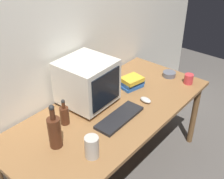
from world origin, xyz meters
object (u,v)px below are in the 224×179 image
Objects in this scene: cd_spindle at (169,74)px; metal_canister at (92,147)px; bottle_tall at (55,131)px; crt_monitor at (87,82)px; computer_mouse at (146,100)px; keyboard at (120,118)px; bottle_short at (64,115)px; mug at (189,79)px; book_stack at (132,82)px.

metal_canister reaches higher than cd_spindle.
bottle_tall is 2.15× the size of metal_canister.
crt_monitor reaches higher than computer_mouse.
keyboard is at bearing -176.29° from cd_spindle.
cd_spindle is 1.23m from metal_canister.
bottle_short is (-0.30, -0.06, -0.12)m from crt_monitor.
keyboard is 0.41m from bottle_short.
bottle_short reaches higher than mug.
computer_mouse is at bearing -171.70° from cd_spindle.
book_stack reaches higher than computer_mouse.
bottle_tall is 1.31m from cd_spindle.
bottle_short is (-0.29, 0.27, 0.06)m from keyboard.
crt_monitor is 3.35× the size of mug.
cd_spindle is at bearing -18.82° from crt_monitor.
crt_monitor is at bearing 46.75° from metal_canister.
cd_spindle is at bearing -21.86° from book_stack.
cd_spindle is (1.30, -0.09, -0.10)m from bottle_tall.
cd_spindle is 0.80× the size of metal_canister.
bottle_tall reaches higher than metal_canister.
bottle_tall is at bearing 167.61° from mug.
bottle_tall is 0.26m from metal_canister.
computer_mouse reaches higher than keyboard.
crt_monitor is 3.35× the size of cd_spindle.
computer_mouse is at bearing -25.60° from bottle_short.
metal_canister reaches higher than keyboard.
bottle_tall is (-0.49, -0.19, -0.07)m from crt_monitor.
metal_canister is at bearing -71.46° from bottle_tall.
bottle_tall is at bearing 175.57° from computer_mouse.
bottle_tall is 0.24m from bottle_short.
computer_mouse is 0.51m from mug.
book_stack is at bearing 70.12° from computer_mouse.
mug is (0.38, -0.35, -0.00)m from book_stack.
computer_mouse is at bearing 6.80° from metal_canister.
computer_mouse is 0.83× the size of cd_spindle.
computer_mouse is at bearing -11.27° from bottle_tall.
keyboard is 1.30× the size of bottle_tall.
bottle_tall reaches higher than cd_spindle.
metal_canister reaches higher than computer_mouse.
bottle_short reaches higher than keyboard.
bottle_short is 1.72× the size of mug.
computer_mouse is at bearing -48.30° from crt_monitor.
crt_monitor reaches higher than bottle_tall.
crt_monitor is 0.37m from keyboard.
mug is at bearing -90.00° from cd_spindle.
keyboard is 0.82m from mug.
bottle_short reaches higher than computer_mouse.
bottle_tall is at bearing 108.54° from metal_canister.
computer_mouse is at bearing -116.72° from book_stack.
book_stack is 0.41m from cd_spindle.
keyboard is 3.50× the size of mug.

